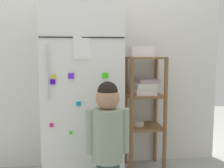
# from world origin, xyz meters

# --- Properties ---
(kitchen_wall_back) EXTENTS (2.43, 0.03, 2.17)m
(kitchen_wall_back) POSITION_xyz_m (0.00, 0.36, 1.09)
(kitchen_wall_back) COLOR silver
(kitchen_wall_back) RESTS_ON ground
(refrigerator) EXTENTS (0.64, 0.66, 1.67)m
(refrigerator) POSITION_xyz_m (-0.18, 0.02, 0.84)
(refrigerator) COLOR white
(refrigerator) RESTS_ON ground
(child_standing) EXTENTS (0.30, 0.22, 0.93)m
(child_standing) POSITION_xyz_m (-0.02, -0.51, 0.56)
(child_standing) COLOR #355044
(child_standing) RESTS_ON ground
(pantry_shelf_unit) EXTENTS (0.35, 0.34, 1.09)m
(pantry_shelf_unit) POSITION_xyz_m (0.41, 0.16, 0.68)
(pantry_shelf_unit) COLOR brown
(pantry_shelf_unit) RESTS_ON ground
(fruit_bin) EXTENTS (0.20, 0.16, 0.10)m
(fruit_bin) POSITION_xyz_m (0.38, 0.16, 1.12)
(fruit_bin) COLOR white
(fruit_bin) RESTS_ON pantry_shelf_unit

